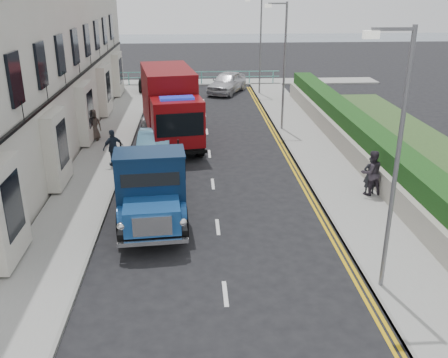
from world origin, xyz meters
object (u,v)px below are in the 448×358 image
lamp_far (259,40)px  parked_car_front (149,172)px  lamp_near (394,151)px  bedford_lorry (151,193)px  lamp_mid (282,60)px  red_lorry (170,104)px  pedestrian_east_near (370,175)px

lamp_far → parked_car_front: bearing=-110.3°
lamp_near → parked_car_front: 10.74m
lamp_far → bedford_lorry: (-6.41, -21.77, -2.74)m
lamp_near → parked_car_front: (-6.78, 7.67, -3.25)m
lamp_mid → lamp_far: (0.00, 10.00, 0.00)m
lamp_far → bedford_lorry: bearing=-106.4°
red_lorry → bedford_lorry: bearing=-100.6°
parked_car_front → lamp_near: bearing=-40.9°
bedford_lorry → parked_car_front: 3.50m
lamp_near → red_lorry: size_ratio=0.94×
lamp_near → bedford_lorry: 8.16m
lamp_near → red_lorry: bearing=113.1°
lamp_mid → lamp_far: bearing=90.0°
lamp_mid → red_lorry: (-6.13, -1.64, -2.00)m
bedford_lorry → red_lorry: red_lorry is taller
lamp_near → lamp_far: bearing=90.0°
lamp_near → pedestrian_east_near: 7.31m
red_lorry → pedestrian_east_near: bearing=-53.9°
parked_car_front → pedestrian_east_near: (8.70, -1.33, 0.15)m
lamp_mid → lamp_far: same height
bedford_lorry → pedestrian_east_near: size_ratio=3.82×
lamp_mid → red_lorry: bearing=-165.0°
lamp_near → lamp_mid: size_ratio=1.00×
red_lorry → pedestrian_east_near: red_lorry is taller
pedestrian_east_near → parked_car_front: bearing=-9.3°
lamp_far → pedestrian_east_near: 20.00m
lamp_far → pedestrian_east_near: (1.92, -19.66, -3.10)m
bedford_lorry → parked_car_front: bearing=91.4°
red_lorry → lamp_mid: bearing=5.9°
lamp_mid → parked_car_front: lamp_mid is taller
red_lorry → parked_car_front: red_lorry is taller
parked_car_front → pedestrian_east_near: 8.80m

